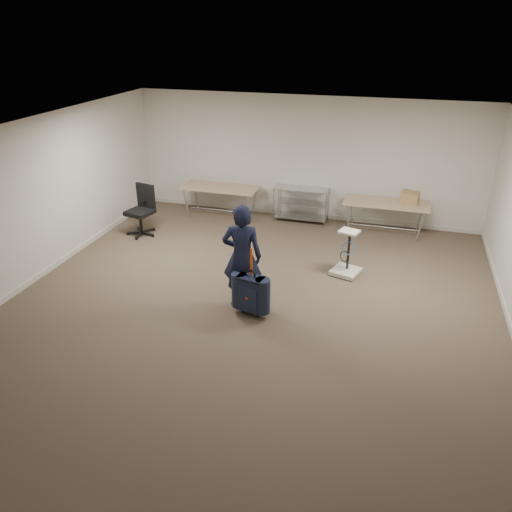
% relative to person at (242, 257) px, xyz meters
% --- Properties ---
extents(ground, '(9.00, 9.00, 0.00)m').
position_rel_person_xyz_m(ground, '(0.15, -0.22, -0.87)').
color(ground, '#443829').
rests_on(ground, ground).
extents(room_shell, '(8.00, 9.00, 9.00)m').
position_rel_person_xyz_m(room_shell, '(0.15, 1.16, -0.82)').
color(room_shell, beige).
rests_on(room_shell, ground).
extents(folding_table_left, '(1.80, 0.75, 0.73)m').
position_rel_person_xyz_m(folding_table_left, '(-1.75, 3.73, -0.20)').
color(folding_table_left, '#A18162').
rests_on(folding_table_left, ground).
extents(folding_table_right, '(1.80, 0.75, 0.73)m').
position_rel_person_xyz_m(folding_table_right, '(2.05, 3.73, -0.20)').
color(folding_table_right, '#A18162').
rests_on(folding_table_right, ground).
extents(wire_shelf, '(1.22, 0.47, 0.80)m').
position_rel_person_xyz_m(wire_shelf, '(0.15, 3.98, -0.43)').
color(wire_shelf, '#B8BBBF').
rests_on(wire_shelf, ground).
extents(person, '(0.70, 0.52, 1.75)m').
position_rel_person_xyz_m(person, '(0.00, 0.00, 0.00)').
color(person, black).
rests_on(person, ground).
extents(suitcase, '(0.46, 0.32, 1.15)m').
position_rel_person_xyz_m(suitcase, '(0.23, -0.28, -0.48)').
color(suitcase, black).
rests_on(suitcase, ground).
extents(office_chair, '(0.66, 0.66, 1.09)m').
position_rel_person_xyz_m(office_chair, '(-3.02, 2.23, -0.54)').
color(office_chair, black).
rests_on(office_chair, ground).
extents(equipment_cart, '(0.59, 0.59, 0.87)m').
position_rel_person_xyz_m(equipment_cart, '(1.51, 1.55, -0.64)').
color(equipment_cart, beige).
rests_on(equipment_cart, ground).
extents(cardboard_box, '(0.40, 0.32, 0.27)m').
position_rel_person_xyz_m(cardboard_box, '(2.52, 3.75, -0.01)').
color(cardboard_box, olive).
rests_on(cardboard_box, folding_table_right).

